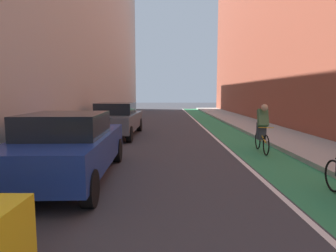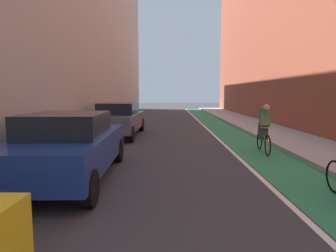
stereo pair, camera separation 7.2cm
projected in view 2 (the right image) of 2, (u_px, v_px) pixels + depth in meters
The scene contains 9 objects.
ground_plane at pixel (174, 137), 13.05m from camera, with size 91.14×91.14×0.00m, color #38383D.
bike_lane_paint at pixel (226, 131), 15.04m from camera, with size 1.60×41.43×0.00m, color #2D8451.
lane_divider_stripe at pixel (209, 131), 15.03m from camera, with size 0.12×41.43×0.00m, color white.
sidewalk_right at pixel (265, 129), 15.03m from camera, with size 2.51×41.43×0.14m, color #A8A59E.
building_facade_left at pixel (65, 2), 14.29m from camera, with size 3.00×41.43×12.88m.
building_facade_right at pixel (301, 11), 16.28m from camera, with size 2.40×37.43×13.18m, color #9E4C38.
parked_sedan_blue at pixel (69, 146), 6.50m from camera, with size 1.97×4.46×1.53m.
parked_sedan_gray at pixel (119, 119), 13.10m from camera, with size 1.96×4.55×1.53m.
cyclist_trailing at pixel (263, 127), 9.51m from camera, with size 0.48×1.71×1.61m.
Camera 2 is at (-0.29, 3.81, 1.97)m, focal length 30.74 mm.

